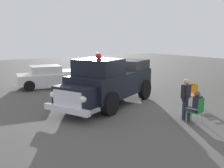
# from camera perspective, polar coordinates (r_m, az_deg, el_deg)

# --- Properties ---
(ground_plane) EXTENTS (60.00, 60.00, 0.00)m
(ground_plane) POSITION_cam_1_polar(r_m,az_deg,el_deg) (12.61, 2.23, -4.69)
(ground_plane) COLOR #514F4C
(vintage_fire_truck) EXTENTS (4.40, 6.32, 2.59)m
(vintage_fire_truck) POSITION_cam_1_polar(r_m,az_deg,el_deg) (12.44, -0.57, 0.75)
(vintage_fire_truck) COLOR black
(vintage_fire_truck) RESTS_ON ground
(classic_hot_rod) EXTENTS (2.63, 4.63, 1.46)m
(classic_hot_rod) POSITION_cam_1_polar(r_m,az_deg,el_deg) (17.38, -13.62, 1.74)
(classic_hot_rod) COLOR black
(classic_hot_rod) RESTS_ON ground
(lawn_chair_near_truck) EXTENTS (0.59, 0.60, 1.02)m
(lawn_chair_near_truck) POSITION_cam_1_polar(r_m,az_deg,el_deg) (10.30, 18.78, -5.32)
(lawn_chair_near_truck) COLOR #B7BABF
(lawn_chair_near_truck) RESTS_ON ground
(lawn_chair_by_car) EXTENTS (0.63, 0.62, 1.02)m
(lawn_chair_by_car) POSITION_cam_1_polar(r_m,az_deg,el_deg) (13.33, 17.67, -1.74)
(lawn_chair_by_car) COLOR #B7BABF
(lawn_chair_by_car) RESTS_ON ground
(spectator_seated) EXTENTS (0.60, 0.48, 1.29)m
(spectator_seated) POSITION_cam_1_polar(r_m,az_deg,el_deg) (10.32, 18.14, -4.63)
(spectator_seated) COLOR #383842
(spectator_seated) RESTS_ON ground
(spectator_standing) EXTENTS (0.37, 0.64, 1.68)m
(spectator_standing) POSITION_cam_1_polar(r_m,az_deg,el_deg) (10.67, 16.31, -2.58)
(spectator_standing) COLOR #2D334C
(spectator_standing) RESTS_ON ground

